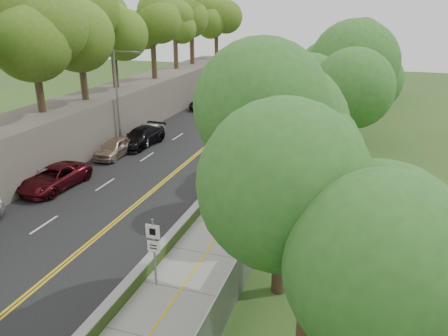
{
  "coord_description": "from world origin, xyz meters",
  "views": [
    {
      "loc": [
        8.69,
        -17.07,
        11.21
      ],
      "look_at": [
        0.5,
        8.0,
        1.4
      ],
      "focal_mm": 35.0,
      "sensor_mm": 36.0,
      "label": 1
    }
  ],
  "objects_px": {
    "construction_barrel": "(309,134)",
    "concrete_block": "(263,225)",
    "car_2": "(55,178)",
    "person_far": "(300,120)",
    "signpost": "(154,245)",
    "streetlight": "(119,92)",
    "painter_0": "(222,181)"
  },
  "relations": [
    {
      "from": "streetlight",
      "to": "car_2",
      "type": "relative_size",
      "value": 1.53
    },
    {
      "from": "car_2",
      "to": "person_far",
      "type": "bearing_deg",
      "value": 59.93
    },
    {
      "from": "construction_barrel",
      "to": "car_2",
      "type": "relative_size",
      "value": 0.19
    },
    {
      "from": "signpost",
      "to": "concrete_block",
      "type": "relative_size",
      "value": 2.89
    },
    {
      "from": "signpost",
      "to": "concrete_block",
      "type": "height_order",
      "value": "signpost"
    },
    {
      "from": "streetlight",
      "to": "concrete_block",
      "type": "distance_m",
      "value": 18.89
    },
    {
      "from": "concrete_block",
      "to": "person_far",
      "type": "relative_size",
      "value": 0.63
    },
    {
      "from": "streetlight",
      "to": "signpost",
      "type": "relative_size",
      "value": 2.58
    },
    {
      "from": "signpost",
      "to": "car_2",
      "type": "height_order",
      "value": "signpost"
    },
    {
      "from": "concrete_block",
      "to": "person_far",
      "type": "xyz_separation_m",
      "value": [
        -1.33,
        21.07,
        0.49
      ]
    },
    {
      "from": "car_2",
      "to": "person_far",
      "type": "relative_size",
      "value": 3.08
    },
    {
      "from": "concrete_block",
      "to": "car_2",
      "type": "relative_size",
      "value": 0.21
    },
    {
      "from": "concrete_block",
      "to": "person_far",
      "type": "height_order",
      "value": "person_far"
    },
    {
      "from": "construction_barrel",
      "to": "concrete_block",
      "type": "xyz_separation_m",
      "value": [
        0.0,
        -17.67,
        -0.15
      ]
    },
    {
      "from": "construction_barrel",
      "to": "streetlight",
      "type": "bearing_deg",
      "value": -155.7
    },
    {
      "from": "streetlight",
      "to": "concrete_block",
      "type": "xyz_separation_m",
      "value": [
        14.76,
        -11.0,
        -4.23
      ]
    },
    {
      "from": "signpost",
      "to": "painter_0",
      "type": "bearing_deg",
      "value": 91.73
    },
    {
      "from": "signpost",
      "to": "person_far",
      "type": "xyz_separation_m",
      "value": [
        1.92,
        27.08,
        -1.07
      ]
    },
    {
      "from": "streetlight",
      "to": "car_2",
      "type": "height_order",
      "value": "streetlight"
    },
    {
      "from": "signpost",
      "to": "construction_barrel",
      "type": "bearing_deg",
      "value": 82.19
    },
    {
      "from": "streetlight",
      "to": "person_far",
      "type": "relative_size",
      "value": 4.72
    },
    {
      "from": "painter_0",
      "to": "signpost",
      "type": "bearing_deg",
      "value": -179.19
    },
    {
      "from": "car_2",
      "to": "construction_barrel",
      "type": "bearing_deg",
      "value": 51.98
    },
    {
      "from": "person_far",
      "to": "streetlight",
      "type": "bearing_deg",
      "value": 43.69
    },
    {
      "from": "signpost",
      "to": "construction_barrel",
      "type": "relative_size",
      "value": 3.08
    },
    {
      "from": "car_2",
      "to": "person_far",
      "type": "height_order",
      "value": "person_far"
    },
    {
      "from": "car_2",
      "to": "painter_0",
      "type": "height_order",
      "value": "painter_0"
    },
    {
      "from": "streetlight",
      "to": "painter_0",
      "type": "bearing_deg",
      "value": -32.28
    },
    {
      "from": "concrete_block",
      "to": "painter_0",
      "type": "distance_m",
      "value": 5.31
    },
    {
      "from": "signpost",
      "to": "concrete_block",
      "type": "bearing_deg",
      "value": 61.62
    },
    {
      "from": "signpost",
      "to": "construction_barrel",
      "type": "height_order",
      "value": "signpost"
    },
    {
      "from": "signpost",
      "to": "car_2",
      "type": "distance_m",
      "value": 13.36
    }
  ]
}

